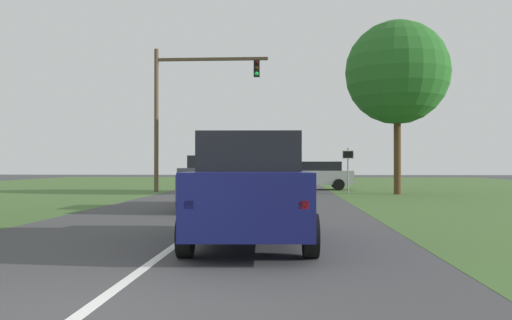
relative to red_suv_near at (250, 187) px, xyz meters
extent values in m
plane|color=#424244|center=(-1.38, 7.76, -1.08)|extent=(120.00, 120.00, 0.00)
cube|color=white|center=(-1.38, -3.24, -1.08)|extent=(0.16, 43.56, 0.01)
cube|color=navy|center=(0.00, -0.06, -0.21)|extent=(2.25, 5.01, 1.04)
cube|color=black|center=(-0.01, 0.18, 0.66)|extent=(1.93, 3.13, 0.69)
cube|color=red|center=(-0.72, -2.53, -0.15)|extent=(0.14, 0.07, 0.12)
cube|color=red|center=(0.94, -2.45, -0.15)|extent=(0.14, 0.07, 0.12)
cylinder|color=black|center=(-1.08, 1.42, -0.72)|extent=(0.28, 0.73, 0.72)
cylinder|color=black|center=(0.95, 1.51, -0.72)|extent=(0.28, 0.73, 0.72)
cylinder|color=black|center=(-0.95, -1.63, -0.72)|extent=(0.28, 0.73, 0.72)
cylinder|color=black|center=(1.09, -1.54, -0.72)|extent=(0.28, 0.73, 0.72)
cube|color=#4C515B|center=(-1.71, 8.09, -0.28)|extent=(2.05, 5.58, 0.81)
cube|color=black|center=(-1.70, 7.82, 0.43)|extent=(1.74, 2.14, 0.61)
cube|color=#41454E|center=(-1.67, 6.38, 0.23)|extent=(1.87, 2.15, 0.20)
cube|color=red|center=(-2.43, 5.34, -0.24)|extent=(0.14, 0.06, 0.12)
cube|color=red|center=(-0.86, 5.37, -0.24)|extent=(0.14, 0.06, 0.12)
cylinder|color=black|center=(-2.71, 9.79, -0.68)|extent=(0.25, 0.81, 0.80)
cylinder|color=black|center=(-0.79, 9.83, -0.68)|extent=(0.25, 0.81, 0.80)
cylinder|color=black|center=(-2.63, 6.35, -0.68)|extent=(0.25, 0.81, 0.80)
cylinder|color=black|center=(-0.71, 6.40, -0.68)|extent=(0.25, 0.81, 0.80)
cylinder|color=brown|center=(-6.49, 18.56, 2.88)|extent=(0.24, 0.24, 7.94)
cube|color=#4C3D2B|center=(-3.40, 18.56, 6.25)|extent=(6.19, 0.16, 0.16)
cube|color=black|center=(-0.92, 18.56, 5.70)|extent=(0.32, 0.28, 0.90)
sphere|color=black|center=(-0.92, 18.41, 6.00)|extent=(0.22, 0.22, 0.22)
sphere|color=black|center=(-0.92, 18.41, 5.70)|extent=(0.22, 0.22, 0.22)
sphere|color=#1ED83F|center=(-0.92, 18.41, 5.40)|extent=(0.22, 0.22, 0.22)
cylinder|color=gray|center=(3.94, 17.66, 0.11)|extent=(0.08, 0.08, 2.40)
cube|color=white|center=(3.94, 17.63, 0.96)|extent=(0.60, 0.03, 0.44)
cube|color=black|center=(3.94, 17.62, 0.96)|extent=(0.52, 0.01, 0.36)
cylinder|color=#4C351E|center=(6.38, 17.12, 1.05)|extent=(0.36, 0.36, 4.26)
sphere|color=#286525|center=(6.38, 17.12, 5.16)|extent=(5.30, 5.30, 5.30)
cube|color=silver|center=(2.33, 21.84, -0.34)|extent=(4.79, 1.96, 0.82)
cube|color=black|center=(2.57, 21.84, 0.35)|extent=(2.89, 1.69, 0.54)
cube|color=red|center=(0.01, 22.66, -0.29)|extent=(0.06, 0.14, 0.12)
cube|color=red|center=(-0.03, 21.16, -0.29)|extent=(0.06, 0.14, 0.12)
cylinder|color=black|center=(3.82, 22.72, -0.74)|extent=(0.69, 0.24, 0.68)
cylinder|color=black|center=(3.77, 20.89, -0.74)|extent=(0.69, 0.24, 0.68)
cylinder|color=black|center=(0.89, 22.80, -0.74)|extent=(0.69, 0.24, 0.68)
cylinder|color=black|center=(0.84, 20.97, -0.74)|extent=(0.69, 0.24, 0.68)
camera|label=1|loc=(0.69, -10.10, 0.43)|focal=36.83mm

